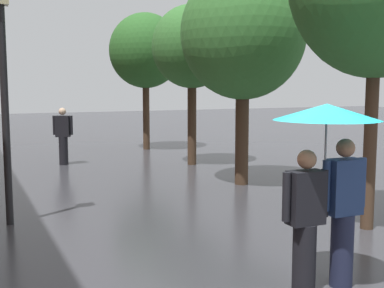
{
  "coord_description": "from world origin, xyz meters",
  "views": [
    {
      "loc": [
        -3.21,
        -4.12,
        2.28
      ],
      "look_at": [
        0.15,
        3.05,
        1.35
      ],
      "focal_mm": 45.57,
      "sensor_mm": 36.0,
      "label": 1
    }
  ],
  "objects": [
    {
      "name": "street_tree_2",
      "position": [
        2.83,
        8.76,
        3.4
      ],
      "size": [
        2.31,
        2.31,
        4.63
      ],
      "color": "#473323",
      "rests_on": "ground"
    },
    {
      "name": "couple_under_umbrella",
      "position": [
        0.38,
        0.06,
        1.42
      ],
      "size": [
        1.17,
        1.17,
        2.1
      ],
      "color": "black",
      "rests_on": "ground"
    },
    {
      "name": "street_lamp_post",
      "position": [
        -2.6,
        4.34,
        2.3
      ],
      "size": [
        0.24,
        0.24,
        3.89
      ],
      "color": "black",
      "rests_on": "ground"
    },
    {
      "name": "street_tree_3",
      "position": [
        2.81,
        12.67,
        3.56
      ],
      "size": [
        2.6,
        2.6,
        4.91
      ],
      "color": "#473323",
      "rests_on": "ground"
    },
    {
      "name": "street_tree_1",
      "position": [
        2.64,
        5.61,
        3.47
      ],
      "size": [
        2.86,
        2.86,
        5.0
      ],
      "color": "#473323",
      "rests_on": "ground"
    },
    {
      "name": "pedestrian_walking_midground",
      "position": [
        -0.61,
        10.33,
        0.89
      ],
      "size": [
        0.54,
        0.44,
        1.67
      ],
      "color": "black",
      "rests_on": "ground"
    }
  ]
}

